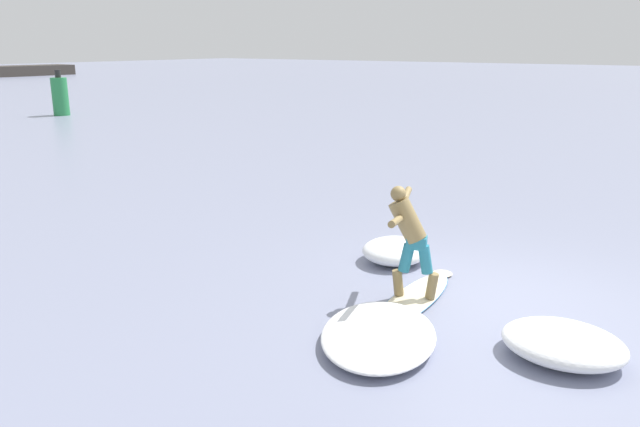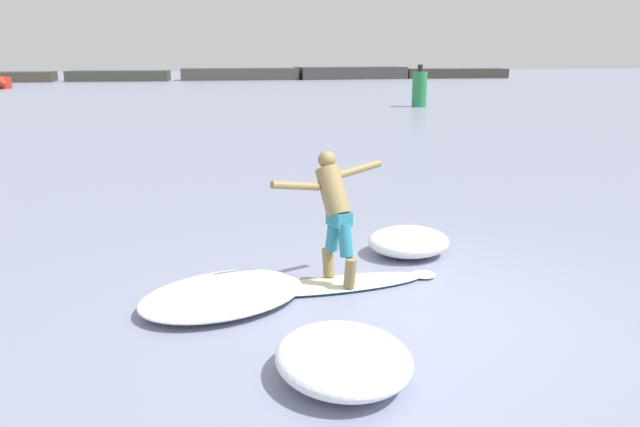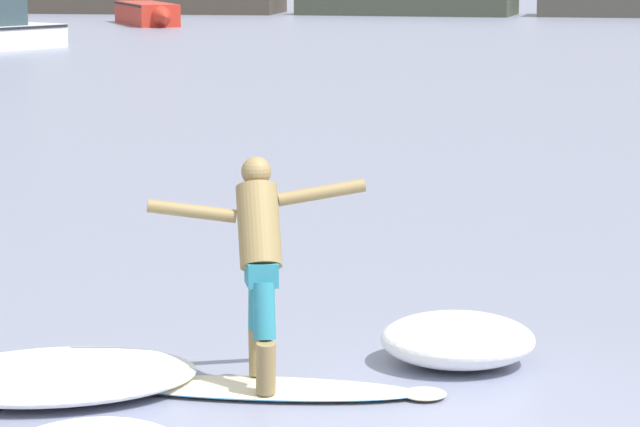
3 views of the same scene
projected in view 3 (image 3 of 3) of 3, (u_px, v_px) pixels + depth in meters
The scene contains 6 objects.
rock_jetty_breakwater at pixel (561, 4), 69.14m from camera, with size 72.86×5.21×1.28m.
surfboard at pixel (268, 389), 10.08m from camera, with size 2.32×0.72×0.19m.
surfer at pixel (259, 252), 10.03m from camera, with size 1.41×0.82×1.50m.
fishing_boat_near_jetty at pixel (148, 13), 60.88m from camera, with size 4.27×6.35×0.87m.
wave_foam_at_nose at pixel (58, 376), 10.11m from camera, with size 2.23×1.95×0.21m.
wave_foam_beside at pixel (458, 340), 10.75m from camera, with size 1.20×1.13×0.36m.
Camera 3 is at (1.54, -8.59, 2.90)m, focal length 85.00 mm.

